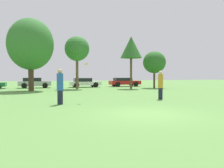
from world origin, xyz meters
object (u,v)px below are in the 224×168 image
tree_1 (31,44)px  frisbee (86,64)px  person_catcher (161,85)px  tree_4 (154,62)px  person_thrower (60,86)px  parked_car_silver (34,83)px  tree_3 (131,47)px  parked_car_red (124,82)px  tree_2 (77,49)px  parked_car_white (84,82)px

tree_1 → frisbee: bearing=-74.2°
person_catcher → tree_4: (6.40, 12.25, 2.27)m
person_thrower → parked_car_silver: person_thrower is taller
tree_4 → tree_3: bearing=-169.8°
parked_car_red → tree_3: bearing=-102.8°
tree_4 → parked_car_silver: (-14.44, 5.16, -2.56)m
person_thrower → parked_car_red: 20.88m
person_thrower → tree_1: (-1.66, 12.12, 3.78)m
person_thrower → tree_2: 14.91m
tree_3 → parked_car_red: (1.37, 5.56, -4.24)m
tree_3 → parked_car_silver: tree_3 is taller
tree_4 → parked_car_silver: size_ratio=1.16×
parked_car_white → parked_car_red: parked_car_red is taller
tree_4 → parked_car_red: size_ratio=1.05×
parked_car_silver → parked_car_white: 6.45m
tree_2 → parked_car_silver: 7.43m
parked_car_white → parked_car_red: (5.88, 0.02, 0.01)m
person_catcher → parked_car_white: (-1.59, 17.17, -0.31)m
tree_4 → person_thrower: bearing=-135.5°
tree_3 → tree_4: 3.91m
tree_3 → parked_car_white: bearing=129.1°
person_thrower → parked_car_white: (5.09, 17.75, -0.33)m
tree_1 → tree_3: tree_1 is taller
tree_3 → parked_car_silver: 13.10m
frisbee → tree_4: bearing=46.9°
tree_2 → tree_4: tree_2 is taller
tree_1 → tree_3: 11.26m
frisbee → tree_2: size_ratio=0.04×
parked_car_silver → parked_car_red: (12.33, -0.22, -0.01)m
parked_car_silver → tree_2: bearing=-38.5°
parked_car_white → parked_car_red: bearing=1.2°
person_thrower → tree_4: bearing=39.5°
person_thrower → person_catcher: (6.68, 0.58, -0.02)m
parked_car_silver → parked_car_red: 12.33m
tree_3 → parked_car_white: size_ratio=1.49×
person_thrower → parked_car_silver: size_ratio=0.49×
parked_car_white → tree_1: bearing=-139.2°
person_catcher → parked_car_silver: person_catcher is taller
tree_3 → tree_1: bearing=-179.6°
person_thrower → tree_1: bearing=92.8°
tree_2 → tree_4: 9.80m
frisbee → tree_3: tree_3 is taller
tree_3 → parked_car_silver: (-10.96, 5.78, -4.24)m
person_catcher → tree_1: 14.74m
tree_4 → person_catcher: bearing=-117.6°
frisbee → parked_car_white: (3.49, 17.20, -1.62)m
person_catcher → tree_2: 14.31m
tree_3 → tree_4: size_ratio=1.35×
tree_2 → tree_4: bearing=-7.0°
tree_3 → parked_car_red: size_ratio=1.41×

